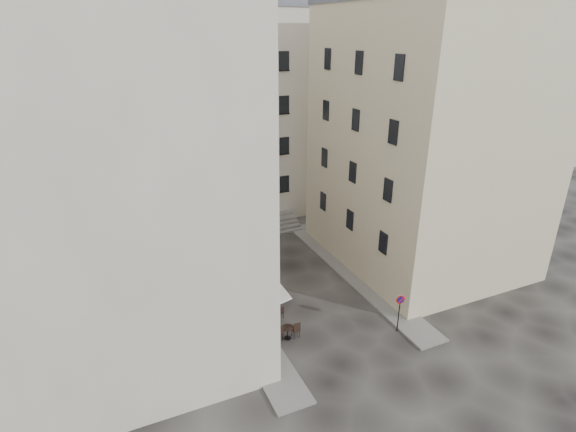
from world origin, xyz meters
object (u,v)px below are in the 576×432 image
no_parking_sign (400,306)px  bistro_table_a (287,331)px  bistro_table_b (274,313)px  pedestrian (249,276)px

no_parking_sign → bistro_table_a: size_ratio=1.74×
bistro_table_a → bistro_table_b: bistro_table_a is taller
bistro_table_b → pedestrian: 3.94m
no_parking_sign → bistro_table_b: bearing=156.4°
no_parking_sign → bistro_table_b: 7.48m
no_parking_sign → bistro_table_a: bearing=171.9°
bistro_table_b → bistro_table_a: bearing=-91.0°
bistro_table_a → bistro_table_b: bearing=89.0°
no_parking_sign → pedestrian: 10.22m
no_parking_sign → bistro_table_b: (-6.12, 4.09, -1.34)m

